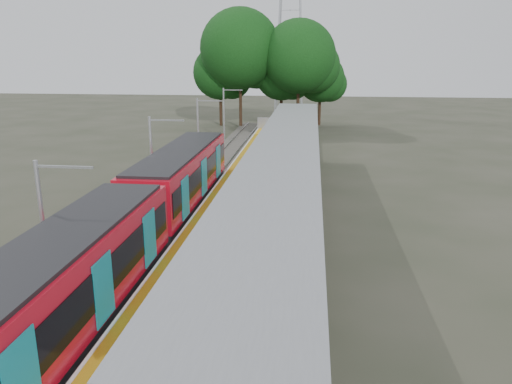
% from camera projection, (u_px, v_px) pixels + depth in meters
% --- Properties ---
extents(trackbed, '(3.00, 70.00, 0.24)m').
position_uv_depth(trackbed, '(188.00, 202.00, 30.27)').
color(trackbed, '#59544C').
rests_on(trackbed, ground).
extents(platform, '(6.00, 50.00, 1.00)m').
position_uv_depth(platform, '(262.00, 198.00, 29.68)').
color(platform, gray).
rests_on(platform, ground).
extents(tactile_strip, '(0.60, 50.00, 0.02)m').
position_uv_depth(tactile_strip, '(219.00, 189.00, 29.82)').
color(tactile_strip, gold).
rests_on(tactile_strip, platform).
extents(end_fence, '(6.00, 0.10, 1.20)m').
position_uv_depth(end_fence, '(285.00, 123.00, 53.27)').
color(end_fence, '#9EA0A5').
rests_on(end_fence, platform).
extents(train, '(2.74, 27.60, 3.62)m').
position_uv_depth(train, '(139.00, 215.00, 21.63)').
color(train, black).
rests_on(train, ground).
extents(canopy, '(3.27, 38.00, 3.66)m').
position_uv_depth(canopy, '(286.00, 150.00, 24.87)').
color(canopy, '#9EA0A5').
rests_on(canopy, platform).
extents(tree_cluster, '(18.61, 10.86, 14.09)m').
position_uv_depth(tree_cluster, '(266.00, 60.00, 59.35)').
color(tree_cluster, '#382316').
rests_on(tree_cluster, ground).
extents(catenary_masts, '(2.08, 48.16, 5.40)m').
position_uv_depth(catenary_masts, '(153.00, 160.00, 28.75)').
color(catenary_masts, '#9EA0A5').
rests_on(catenary_masts, ground).
extents(bench_mid, '(1.08, 1.71, 1.12)m').
position_uv_depth(bench_mid, '(307.00, 172.00, 31.49)').
color(bench_mid, '#101050').
rests_on(bench_mid, platform).
extents(bench_far, '(0.74, 1.52, 1.00)m').
position_uv_depth(bench_far, '(306.00, 162.00, 34.80)').
color(bench_far, '#101050').
rests_on(bench_far, platform).
extents(info_pillar_near, '(0.36, 0.36, 1.61)m').
position_uv_depth(info_pillar_near, '(269.00, 292.00, 15.45)').
color(info_pillar_near, beige).
rests_on(info_pillar_near, platform).
extents(info_pillar_far, '(0.40, 0.40, 1.76)m').
position_uv_depth(info_pillar_far, '(292.00, 171.00, 30.95)').
color(info_pillar_far, beige).
rests_on(info_pillar_far, platform).
extents(litter_bin, '(0.57, 0.57, 0.92)m').
position_uv_depth(litter_bin, '(281.00, 237.00, 20.75)').
color(litter_bin, '#9EA0A5').
rests_on(litter_bin, platform).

